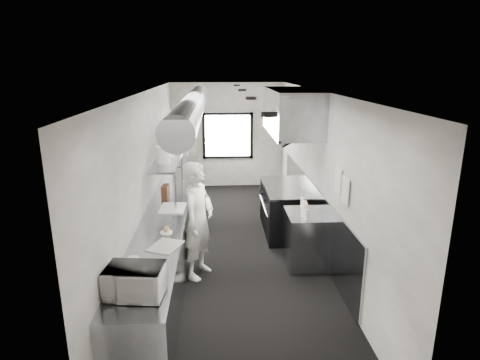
{
  "coord_description": "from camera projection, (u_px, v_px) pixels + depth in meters",
  "views": [
    {
      "loc": [
        -0.3,
        -6.78,
        3.21
      ],
      "look_at": [
        0.09,
        -0.2,
        1.34
      ],
      "focal_mm": 30.19,
      "sensor_mm": 36.0,
      "label": 1
    }
  ],
  "objects": [
    {
      "name": "floor",
      "position": [
        235.0,
        247.0,
        7.4
      ],
      "size": [
        3.0,
        8.0,
        0.01
      ],
      "primitive_type": "cube",
      "color": "black",
      "rests_on": "ground"
    },
    {
      "name": "ceiling",
      "position": [
        234.0,
        92.0,
        6.64
      ],
      "size": [
        3.0,
        8.0,
        0.01
      ],
      "primitive_type": "cube",
      "color": "silver",
      "rests_on": "wall_back"
    },
    {
      "name": "wall_back",
      "position": [
        228.0,
        136.0,
        10.86
      ],
      "size": [
        3.0,
        0.02,
        2.8
      ],
      "primitive_type": "cube",
      "color": "silver",
      "rests_on": "floor"
    },
    {
      "name": "wall_front",
      "position": [
        257.0,
        304.0,
        3.18
      ],
      "size": [
        3.0,
        0.02,
        2.8
      ],
      "primitive_type": "cube",
      "color": "silver",
      "rests_on": "floor"
    },
    {
      "name": "wall_left",
      "position": [
        147.0,
        175.0,
        6.94
      ],
      "size": [
        0.02,
        8.0,
        2.8
      ],
      "primitive_type": "cube",
      "color": "silver",
      "rests_on": "floor"
    },
    {
      "name": "wall_right",
      "position": [
        319.0,
        172.0,
        7.11
      ],
      "size": [
        0.02,
        8.0,
        2.8
      ],
      "primitive_type": "cube",
      "color": "silver",
      "rests_on": "floor"
    },
    {
      "name": "wall_cladding",
      "position": [
        312.0,
        212.0,
        7.62
      ],
      "size": [
        0.03,
        5.5,
        1.1
      ],
      "primitive_type": "cube",
      "color": "gray",
      "rests_on": "wall_right"
    },
    {
      "name": "hvac_duct",
      "position": [
        193.0,
        105.0,
        7.05
      ],
      "size": [
        0.4,
        6.4,
        0.4
      ],
      "primitive_type": "cylinder",
      "rotation": [
        1.57,
        0.0,
        0.0
      ],
      "color": "gray",
      "rests_on": "ceiling"
    },
    {
      "name": "service_window",
      "position": [
        228.0,
        136.0,
        10.83
      ],
      "size": [
        1.36,
        0.05,
        1.25
      ],
      "color": "white",
      "rests_on": "wall_back"
    },
    {
      "name": "exhaust_hood",
      "position": [
        291.0,
        112.0,
        7.49
      ],
      "size": [
        0.81,
        2.2,
        0.88
      ],
      "color": "gray",
      "rests_on": "ceiling"
    },
    {
      "name": "prep_counter",
      "position": [
        167.0,
        237.0,
        6.74
      ],
      "size": [
        0.7,
        6.0,
        0.9
      ],
      "primitive_type": "cube",
      "color": "gray",
      "rests_on": "floor"
    },
    {
      "name": "pass_shelf",
      "position": [
        171.0,
        155.0,
        7.88
      ],
      "size": [
        0.45,
        3.0,
        0.68
      ],
      "color": "gray",
      "rests_on": "prep_counter"
    },
    {
      "name": "range",
      "position": [
        285.0,
        209.0,
        8.01
      ],
      "size": [
        0.88,
        1.6,
        0.94
      ],
      "color": "black",
      "rests_on": "floor"
    },
    {
      "name": "bottle_station",
      "position": [
        306.0,
        239.0,
        6.67
      ],
      "size": [
        0.65,
        0.8,
        0.9
      ],
      "primitive_type": "cube",
      "color": "gray",
      "rests_on": "floor"
    },
    {
      "name": "far_work_table",
      "position": [
        184.0,
        178.0,
        10.29
      ],
      "size": [
        0.7,
        1.2,
        0.9
      ],
      "primitive_type": "cube",
      "color": "gray",
      "rests_on": "floor"
    },
    {
      "name": "notice_sheet_a",
      "position": [
        338.0,
        180.0,
        5.9
      ],
      "size": [
        0.02,
        0.28,
        0.38
      ],
      "primitive_type": "cube",
      "color": "white",
      "rests_on": "wall_right"
    },
    {
      "name": "notice_sheet_b",
      "position": [
        345.0,
        190.0,
        5.57
      ],
      "size": [
        0.02,
        0.28,
        0.38
      ],
      "primitive_type": "cube",
      "color": "white",
      "rests_on": "wall_right"
    },
    {
      "name": "line_cook",
      "position": [
        198.0,
        220.0,
        6.19
      ],
      "size": [
        0.68,
        0.79,
        1.84
      ],
      "primitive_type": "imported",
      "rotation": [
        0.0,
        0.0,
        1.15
      ],
      "color": "silver",
      "rests_on": "floor"
    },
    {
      "name": "microwave",
      "position": [
        135.0,
        281.0,
        4.17
      ],
      "size": [
        0.59,
        0.47,
        0.33
      ],
      "primitive_type": "imported",
      "rotation": [
        0.0,
        0.0,
        -0.12
      ],
      "color": "white",
      "rests_on": "prep_counter"
    },
    {
      "name": "deli_tub_a",
      "position": [
        124.0,
        284.0,
        4.33
      ],
      "size": [
        0.17,
        0.17,
        0.1
      ],
      "primitive_type": "cylinder",
      "rotation": [
        0.0,
        0.0,
        0.15
      ],
      "color": "silver",
      "rests_on": "prep_counter"
    },
    {
      "name": "deli_tub_b",
      "position": [
        133.0,
        262.0,
        4.8
      ],
      "size": [
        0.2,
        0.2,
        0.11
      ],
      "primitive_type": "cylinder",
      "rotation": [
        0.0,
        0.0,
        -0.36
      ],
      "color": "silver",
      "rests_on": "prep_counter"
    },
    {
      "name": "newspaper",
      "position": [
        166.0,
        246.0,
        5.35
      ],
      "size": [
        0.5,
        0.55,
        0.01
      ],
      "primitive_type": "cube",
      "rotation": [
        0.0,
        0.0,
        -0.4
      ],
      "color": "white",
      "rests_on": "prep_counter"
    },
    {
      "name": "small_plate",
      "position": [
        166.0,
        232.0,
        5.79
      ],
      "size": [
        0.21,
        0.21,
        0.01
      ],
      "primitive_type": "cylinder",
      "rotation": [
        0.0,
        0.0,
        0.19
      ],
      "color": "white",
      "rests_on": "prep_counter"
    },
    {
      "name": "pastry",
      "position": [
        166.0,
        229.0,
        5.77
      ],
      "size": [
        0.09,
        0.09,
        0.09
      ],
      "primitive_type": "sphere",
      "color": "tan",
      "rests_on": "small_plate"
    },
    {
      "name": "cutting_board",
      "position": [
        173.0,
        208.0,
        6.77
      ],
      "size": [
        0.43,
        0.56,
        0.02
      ],
      "primitive_type": "cube",
      "rotation": [
        0.0,
        0.0,
        -0.04
      ],
      "color": "silver",
      "rests_on": "prep_counter"
    },
    {
      "name": "knife_block",
      "position": [
        166.0,
        192.0,
        7.24
      ],
      "size": [
        0.13,
        0.24,
        0.26
      ],
      "primitive_type": "cube",
      "rotation": [
        0.0,
        0.0,
        -0.11
      ],
      "color": "#4D2B1B",
      "rests_on": "prep_counter"
    },
    {
      "name": "plate_stack_a",
      "position": [
        163.0,
        154.0,
        7.04
      ],
      "size": [
        0.28,
        0.28,
        0.3
      ],
      "primitive_type": "cylinder",
      "rotation": [
        0.0,
        0.0,
        0.09
      ],
      "color": "white",
      "rests_on": "pass_shelf"
    },
    {
      "name": "plate_stack_b",
      "position": [
        168.0,
        148.0,
        7.5
      ],
      "size": [
        0.27,
        0.27,
        0.32
      ],
      "primitive_type": "cylinder",
      "rotation": [
        0.0,
        0.0,
        0.11
      ],
      "color": "white",
      "rests_on": "pass_shelf"
    },
    {
      "name": "plate_stack_c",
      "position": [
        170.0,
        143.0,
        7.94
      ],
      "size": [
        0.35,
        0.35,
        0.37
      ],
      "primitive_type": "cylinder",
      "rotation": [
        0.0,
        0.0,
        -0.42
      ],
      "color": "white",
      "rests_on": "pass_shelf"
    },
    {
      "name": "plate_stack_d",
      "position": [
        174.0,
        137.0,
        8.53
      ],
      "size": [
        0.25,
        0.25,
        0.38
      ],
      "primitive_type": "cylinder",
      "rotation": [
        0.0,
        0.0,
        -0.02
      ],
      "color": "white",
      "rests_on": "pass_shelf"
    },
    {
      "name": "squeeze_bottle_a",
      "position": [
        306.0,
        215.0,
        6.24
      ],
      "size": [
        0.08,
        0.08,
        0.18
      ],
      "primitive_type": "cylinder",
      "rotation": [
        0.0,
        0.0,
        0.38
      ],
      "color": "silver",
      "rests_on": "bottle_station"
    },
    {
      "name": "squeeze_bottle_b",
      "position": [
        304.0,
        211.0,
        6.39
      ],
      "size": [
        0.07,
        0.07,
        0.19
      ],
      "primitive_type": "cylinder",
      "rotation": [
        0.0,
        0.0,
        -0.13
      ],
      "color": "silver",
      "rests_on": "bottle_station"
    },
    {
      "name": "squeeze_bottle_c",
      "position": [
        306.0,
        209.0,
        6.5
      ],
      "size": [
        0.07,
        0.07,
        0.18
      ],
      "primitive_type": "cylinder",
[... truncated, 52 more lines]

